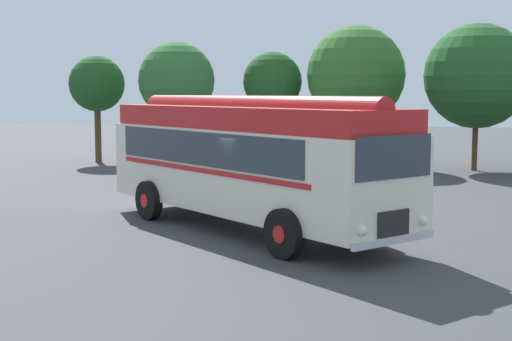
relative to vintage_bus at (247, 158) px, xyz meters
The scene contains 10 objects.
ground_plane 2.13m from the vintage_bus, 35.60° to the right, with size 120.00×120.00×0.00m, color #3D3D3F.
vintage_bus is the anchor object (origin of this frame).
car_near_left 11.24m from the vintage_bus, 90.40° to the left, with size 2.01×4.22×1.66m.
car_mid_left 10.98m from the vintage_bus, 75.64° to the left, with size 2.27×4.35×1.66m.
box_van 10.43m from the vintage_bus, 103.90° to the left, with size 2.37×5.79×2.50m.
tree_far_left 20.23m from the vintage_bus, 121.95° to the left, with size 2.84×2.84×5.45m.
tree_left_of_centre 17.31m from the vintage_bus, 110.99° to the left, with size 3.73×3.73×6.04m.
tree_centre 17.30m from the vintage_bus, 95.16° to the left, with size 2.92×2.92×5.58m.
tree_right_of_centre 17.33m from the vintage_bus, 81.79° to the left, with size 4.74×4.74×6.80m.
tree_far_right 17.87m from the vintage_bus, 63.04° to the left, with size 4.78×4.78×6.72m.
Camera 1 is at (2.24, -17.46, 3.55)m, focal length 50.00 mm.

